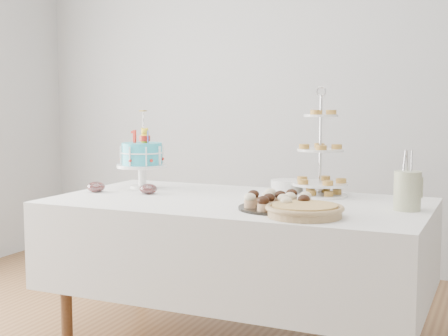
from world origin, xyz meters
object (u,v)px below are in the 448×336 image
at_px(tiered_stand, 320,150).
at_px(pastry_plate, 323,193).
at_px(plate_stack, 287,186).
at_px(birthday_cake, 142,167).
at_px(jam_bowl_b, 148,189).
at_px(table, 238,243).
at_px(pie, 305,210).
at_px(jam_bowl_a, 96,187).
at_px(utensil_pitcher, 408,189).
at_px(cupcake_tray, 278,201).

xyz_separation_m(tiered_stand, pastry_plate, (0.02, -0.02, -0.23)).
bearing_deg(plate_stack, tiered_stand, -12.48).
height_order(birthday_cake, pastry_plate, birthday_cake).
bearing_deg(jam_bowl_b, pastry_plate, 18.51).
relative_size(table, birthday_cake, 4.21).
distance_m(birthday_cake, pie, 1.25).
distance_m(jam_bowl_a, utensil_pitcher, 1.69).
distance_m(tiered_stand, jam_bowl_b, 0.96).
height_order(cupcake_tray, pastry_plate, cupcake_tray).
height_order(pie, pastry_plate, pie).
xyz_separation_m(pie, plate_stack, (-0.31, 0.68, 0.00)).
bearing_deg(table, plate_stack, 68.58).
bearing_deg(pastry_plate, birthday_cake, -173.82).
bearing_deg(table, pastry_plate, 39.10).
xyz_separation_m(cupcake_tray, plate_stack, (-0.14, 0.55, -0.01)).
bearing_deg(plate_stack, jam_bowl_a, -156.60).
relative_size(birthday_cake, jam_bowl_b, 4.69).
distance_m(pie, jam_bowl_b, 1.03).
distance_m(plate_stack, jam_bowl_b, 0.77).
bearing_deg(plate_stack, pie, -65.59).
xyz_separation_m(pie, jam_bowl_a, (-1.29, 0.26, -0.00)).
xyz_separation_m(tiered_stand, jam_bowl_b, (-0.88, -0.32, -0.22)).
bearing_deg(pie, jam_bowl_b, 162.36).
distance_m(table, tiered_stand, 0.67).
bearing_deg(pie, table, 145.08).
bearing_deg(jam_bowl_b, tiered_stand, 20.28).
bearing_deg(jam_bowl_b, table, 0.31).
height_order(plate_stack, utensil_pitcher, utensil_pitcher).
relative_size(pie, utensil_pitcher, 1.24).
distance_m(table, utensil_pitcher, 0.90).
distance_m(plate_stack, pastry_plate, 0.23).
bearing_deg(jam_bowl_a, jam_bowl_b, 10.49).
relative_size(plate_stack, jam_bowl_a, 1.78).
bearing_deg(plate_stack, table, -111.42).
xyz_separation_m(table, utensil_pitcher, (0.84, 0.04, 0.33)).
bearing_deg(birthday_cake, plate_stack, 14.61).
height_order(jam_bowl_a, utensil_pitcher, utensil_pitcher).
height_order(plate_stack, pastry_plate, plate_stack).
bearing_deg(jam_bowl_a, pie, -11.22).
bearing_deg(table, jam_bowl_b, -179.69).
xyz_separation_m(table, pastry_plate, (0.37, 0.30, 0.24)).
bearing_deg(plate_stack, pastry_plate, -16.74).
relative_size(tiered_stand, utensil_pitcher, 2.09).
bearing_deg(tiered_stand, table, -136.99).
distance_m(tiered_stand, utensil_pitcher, 0.59).
xyz_separation_m(birthday_cake, utensil_pitcher, (1.53, -0.14, -0.02)).
xyz_separation_m(table, pie, (0.45, -0.32, 0.26)).
distance_m(cupcake_tray, utensil_pitcher, 0.60).
bearing_deg(utensil_pitcher, birthday_cake, 154.93).
height_order(pie, utensil_pitcher, utensil_pitcher).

